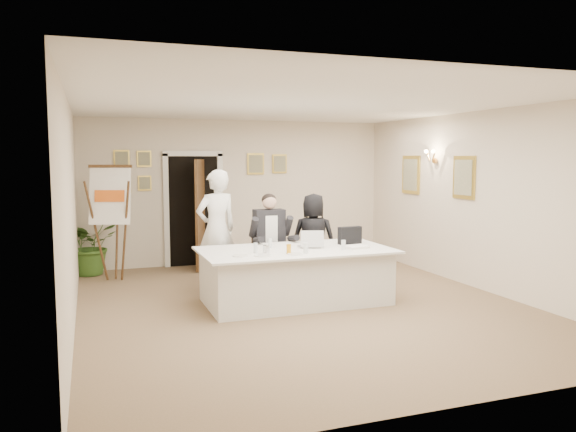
# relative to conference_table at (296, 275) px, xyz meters

# --- Properties ---
(floor) EXTENTS (7.00, 7.00, 0.00)m
(floor) POSITION_rel_conference_table_xyz_m (0.04, -0.15, -0.39)
(floor) COLOR brown
(floor) RESTS_ON ground
(ceiling) EXTENTS (6.00, 7.00, 0.02)m
(ceiling) POSITION_rel_conference_table_xyz_m (0.04, -0.15, 2.41)
(ceiling) COLOR white
(ceiling) RESTS_ON wall_back
(wall_back) EXTENTS (6.00, 0.10, 2.80)m
(wall_back) POSITION_rel_conference_table_xyz_m (0.04, 3.35, 1.01)
(wall_back) COLOR beige
(wall_back) RESTS_ON floor
(wall_front) EXTENTS (6.00, 0.10, 2.80)m
(wall_front) POSITION_rel_conference_table_xyz_m (0.04, -3.65, 1.01)
(wall_front) COLOR beige
(wall_front) RESTS_ON floor
(wall_left) EXTENTS (0.10, 7.00, 2.80)m
(wall_left) POSITION_rel_conference_table_xyz_m (-2.96, -0.15, 1.01)
(wall_left) COLOR beige
(wall_left) RESTS_ON floor
(wall_right) EXTENTS (0.10, 7.00, 2.80)m
(wall_right) POSITION_rel_conference_table_xyz_m (3.04, -0.15, 1.01)
(wall_right) COLOR beige
(wall_right) RESTS_ON floor
(doorway) EXTENTS (1.14, 0.86, 2.20)m
(doorway) POSITION_rel_conference_table_xyz_m (-0.85, 3.17, 0.65)
(doorway) COLOR black
(doorway) RESTS_ON floor
(pictures_back_wall) EXTENTS (3.40, 0.06, 0.80)m
(pictures_back_wall) POSITION_rel_conference_table_xyz_m (-0.76, 3.32, 1.46)
(pictures_back_wall) COLOR gold
(pictures_back_wall) RESTS_ON wall_back
(pictures_right_wall) EXTENTS (0.06, 2.20, 0.80)m
(pictures_right_wall) POSITION_rel_conference_table_xyz_m (3.01, 1.05, 1.36)
(pictures_right_wall) COLOR gold
(pictures_right_wall) RESTS_ON wall_right
(wall_sconce) EXTENTS (0.20, 0.30, 0.24)m
(wall_sconce) POSITION_rel_conference_table_xyz_m (2.94, 1.05, 1.71)
(wall_sconce) COLOR #C68C3F
(wall_sconce) RESTS_ON wall_right
(conference_table) EXTENTS (2.71, 1.44, 0.78)m
(conference_table) POSITION_rel_conference_table_xyz_m (0.00, 0.00, 0.00)
(conference_table) COLOR silver
(conference_table) RESTS_ON floor
(seated_man) EXTENTS (0.81, 0.84, 1.53)m
(seated_man) POSITION_rel_conference_table_xyz_m (-0.06, 1.00, 0.37)
(seated_man) COLOR black
(seated_man) RESTS_ON floor
(flip_chart) EXTENTS (0.69, 0.51, 1.91)m
(flip_chart) POSITION_rel_conference_table_xyz_m (-2.39, 2.32, 0.49)
(flip_chart) COLOR #351D10
(flip_chart) RESTS_ON floor
(standing_man) EXTENTS (0.78, 0.61, 1.89)m
(standing_man) POSITION_rel_conference_table_xyz_m (-0.86, 1.27, 0.55)
(standing_man) COLOR white
(standing_man) RESTS_ON floor
(standing_woman) EXTENTS (0.87, 0.77, 1.49)m
(standing_woman) POSITION_rel_conference_table_xyz_m (0.70, 1.05, 0.35)
(standing_woman) COLOR black
(standing_woman) RESTS_ON floor
(potted_palm) EXTENTS (1.29, 1.26, 1.08)m
(potted_palm) POSITION_rel_conference_table_xyz_m (-2.76, 3.05, 0.15)
(potted_palm) COLOR #31561C
(potted_palm) RESTS_ON floor
(laptop) EXTENTS (0.42, 0.44, 0.28)m
(laptop) POSITION_rel_conference_table_xyz_m (0.25, 0.10, 0.52)
(laptop) COLOR #B7BABC
(laptop) RESTS_ON conference_table
(laptop_bag) EXTENTS (0.38, 0.15, 0.26)m
(laptop_bag) POSITION_rel_conference_table_xyz_m (0.94, 0.19, 0.51)
(laptop_bag) COLOR black
(laptop_bag) RESTS_ON conference_table
(paper_stack) EXTENTS (0.36, 0.29, 0.03)m
(paper_stack) POSITION_rel_conference_table_xyz_m (0.86, -0.21, 0.40)
(paper_stack) COLOR white
(paper_stack) RESTS_ON conference_table
(plate_left) EXTENTS (0.24, 0.24, 0.01)m
(plate_left) POSITION_rel_conference_table_xyz_m (-0.90, -0.32, 0.39)
(plate_left) COLOR white
(plate_left) RESTS_ON conference_table
(plate_mid) EXTENTS (0.25, 0.25, 0.01)m
(plate_mid) POSITION_rel_conference_table_xyz_m (-0.60, -0.39, 0.39)
(plate_mid) COLOR white
(plate_mid) RESTS_ON conference_table
(plate_near) EXTENTS (0.26, 0.26, 0.01)m
(plate_near) POSITION_rel_conference_table_xyz_m (-0.16, -0.44, 0.39)
(plate_near) COLOR white
(plate_near) RESTS_ON conference_table
(glass_a) EXTENTS (0.07, 0.07, 0.14)m
(glass_a) POSITION_rel_conference_table_xyz_m (-0.63, -0.13, 0.45)
(glass_a) COLOR silver
(glass_a) RESTS_ON conference_table
(glass_b) EXTENTS (0.07, 0.07, 0.14)m
(glass_b) POSITION_rel_conference_table_xyz_m (0.01, -0.36, 0.45)
(glass_b) COLOR silver
(glass_b) RESTS_ON conference_table
(glass_c) EXTENTS (0.07, 0.07, 0.14)m
(glass_c) POSITION_rel_conference_table_xyz_m (0.61, -0.29, 0.45)
(glass_c) COLOR silver
(glass_c) RESTS_ON conference_table
(glass_d) EXTENTS (0.07, 0.07, 0.14)m
(glass_d) POSITION_rel_conference_table_xyz_m (-0.31, 0.22, 0.45)
(glass_d) COLOR silver
(glass_d) RESTS_ON conference_table
(oj_glass) EXTENTS (0.07, 0.07, 0.13)m
(oj_glass) POSITION_rel_conference_table_xyz_m (-0.23, -0.34, 0.45)
(oj_glass) COLOR orange
(oj_glass) RESTS_ON conference_table
(steel_jug) EXTENTS (0.12, 0.12, 0.11)m
(steel_jug) POSITION_rel_conference_table_xyz_m (-0.50, -0.20, 0.44)
(steel_jug) COLOR silver
(steel_jug) RESTS_ON conference_table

